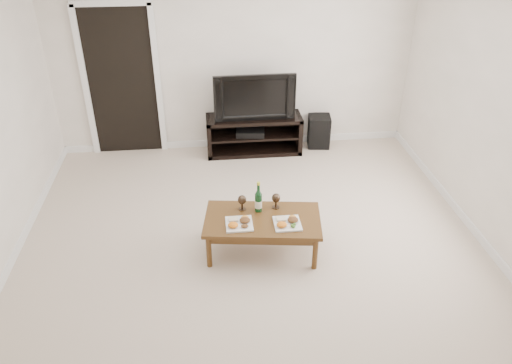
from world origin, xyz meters
The scene contains 13 objects.
floor centered at (0.00, 0.00, 0.00)m, with size 5.50×5.50×0.00m, color beige.
back_wall centered at (0.00, 2.77, 1.30)m, with size 5.00×0.04×2.60m, color white.
doorway centered at (-1.55, 2.73, 1.02)m, with size 0.90×0.02×2.05m, color black.
media_console centered at (0.25, 2.50, 0.28)m, with size 1.35×0.45×0.55m, color black.
television centered at (0.25, 2.50, 0.87)m, with size 1.13×0.15×0.65m, color black.
av_receiver centered at (0.19, 2.48, 0.33)m, with size 0.40×0.30×0.08m, color black.
subwoofer centered at (1.22, 2.59, 0.23)m, with size 0.31×0.31×0.47m, color black.
coffee_table centered at (0.10, 0.18, 0.21)m, with size 1.19×0.65×0.42m, color #553717.
plate_left centered at (-0.15, 0.09, 0.45)m, with size 0.27×0.27×0.07m, color white.
plate_right centered at (0.33, 0.05, 0.45)m, with size 0.27×0.27×0.07m, color white.
wine_bottle centered at (0.07, 0.32, 0.59)m, with size 0.07×0.07×0.35m, color #0F3918.
goblet_left centered at (-0.10, 0.37, 0.51)m, with size 0.09×0.09×0.17m, color #37291E, non-canonical shape.
goblet_right centered at (0.26, 0.37, 0.51)m, with size 0.09×0.09×0.17m, color #37291E, non-canonical shape.
Camera 1 is at (-0.42, -4.00, 3.37)m, focal length 35.00 mm.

